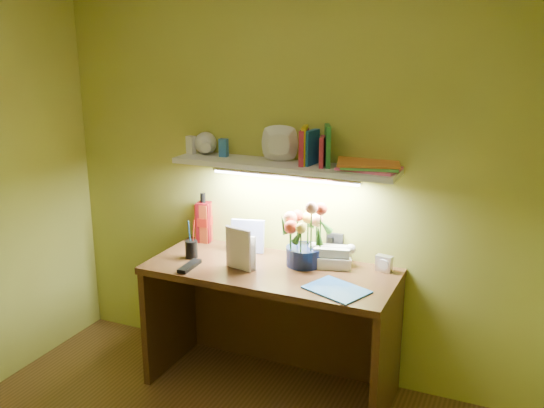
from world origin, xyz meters
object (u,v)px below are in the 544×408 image
at_px(flower_bouquet, 305,233).
at_px(whisky_bottle, 204,218).
at_px(desk, 270,329).
at_px(desk_clock, 384,263).
at_px(telephone, 332,254).

height_order(flower_bouquet, whisky_bottle, flower_bouquet).
height_order(desk, flower_bouquet, flower_bouquet).
relative_size(desk, desk_clock, 15.62).
bearing_deg(flower_bouquet, desk, -139.84).
bearing_deg(desk_clock, flower_bouquet, -158.75).
height_order(telephone, desk_clock, telephone).
distance_m(desk, whisky_bottle, 0.82).
xyz_separation_m(telephone, desk_clock, (0.29, 0.04, -0.02)).
distance_m(desk, flower_bouquet, 0.60).
relative_size(desk, whisky_bottle, 4.46).
xyz_separation_m(telephone, whisky_bottle, (-0.87, 0.07, 0.09)).
xyz_separation_m(desk, whisky_bottle, (-0.57, 0.25, 0.53)).
distance_m(desk, desk_clock, 0.76).
bearing_deg(whisky_bottle, flower_bouquet, -9.30).
bearing_deg(telephone, desk_clock, -7.45).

